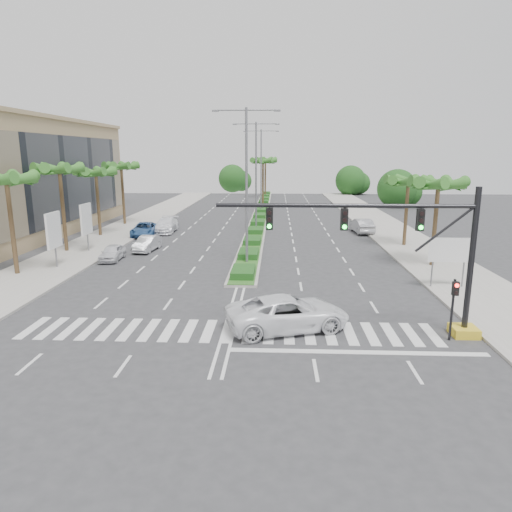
{
  "coord_description": "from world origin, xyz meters",
  "views": [
    {
      "loc": [
        2.35,
        -21.26,
        8.67
      ],
      "look_at": [
        1.19,
        3.85,
        3.0
      ],
      "focal_mm": 32.0,
      "sensor_mm": 36.0,
      "label": 1
    }
  ],
  "objects_px": {
    "car_parked_a": "(112,253)",
    "car_parked_d": "(166,225)",
    "car_parked_b": "(147,244)",
    "car_parked_c": "(144,229)",
    "car_crossing": "(288,313)",
    "car_right": "(362,226)"
  },
  "relations": [
    {
      "from": "car_parked_a",
      "to": "car_parked_d",
      "type": "xyz_separation_m",
      "value": [
        1.15,
        13.79,
        0.15
      ]
    },
    {
      "from": "car_parked_a",
      "to": "car_parked_d",
      "type": "height_order",
      "value": "car_parked_d"
    },
    {
      "from": "car_parked_d",
      "to": "car_parked_b",
      "type": "bearing_deg",
      "value": -86.68
    },
    {
      "from": "car_parked_c",
      "to": "car_parked_d",
      "type": "bearing_deg",
      "value": 49.61
    },
    {
      "from": "car_parked_a",
      "to": "car_crossing",
      "type": "bearing_deg",
      "value": -47.98
    },
    {
      "from": "car_parked_b",
      "to": "car_parked_d",
      "type": "distance_m",
      "value": 10.03
    },
    {
      "from": "car_parked_c",
      "to": "car_crossing",
      "type": "bearing_deg",
      "value": -66.06
    },
    {
      "from": "car_parked_a",
      "to": "car_parked_c",
      "type": "height_order",
      "value": "car_parked_c"
    },
    {
      "from": "car_parked_b",
      "to": "car_right",
      "type": "relative_size",
      "value": 0.84
    },
    {
      "from": "car_parked_d",
      "to": "car_parked_a",
      "type": "bearing_deg",
      "value": -95.48
    },
    {
      "from": "car_parked_a",
      "to": "car_parked_c",
      "type": "xyz_separation_m",
      "value": [
        -0.56,
        11.32,
        0.08
      ]
    },
    {
      "from": "car_parked_d",
      "to": "car_right",
      "type": "relative_size",
      "value": 1.11
    },
    {
      "from": "car_parked_c",
      "to": "car_right",
      "type": "distance_m",
      "value": 23.8
    },
    {
      "from": "car_parked_d",
      "to": "car_crossing",
      "type": "height_order",
      "value": "car_crossing"
    },
    {
      "from": "car_parked_c",
      "to": "car_crossing",
      "type": "height_order",
      "value": "car_crossing"
    },
    {
      "from": "car_parked_b",
      "to": "car_crossing",
      "type": "relative_size",
      "value": 0.66
    },
    {
      "from": "car_parked_a",
      "to": "car_right",
      "type": "height_order",
      "value": "car_right"
    },
    {
      "from": "car_parked_a",
      "to": "car_parked_d",
      "type": "bearing_deg",
      "value": 83.03
    },
    {
      "from": "car_parked_a",
      "to": "car_parked_c",
      "type": "bearing_deg",
      "value": 90.61
    },
    {
      "from": "car_right",
      "to": "car_parked_b",
      "type": "bearing_deg",
      "value": 21.11
    },
    {
      "from": "car_parked_b",
      "to": "car_parked_c",
      "type": "distance_m",
      "value": 7.92
    },
    {
      "from": "car_parked_a",
      "to": "car_parked_b",
      "type": "height_order",
      "value": "car_parked_b"
    }
  ]
}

